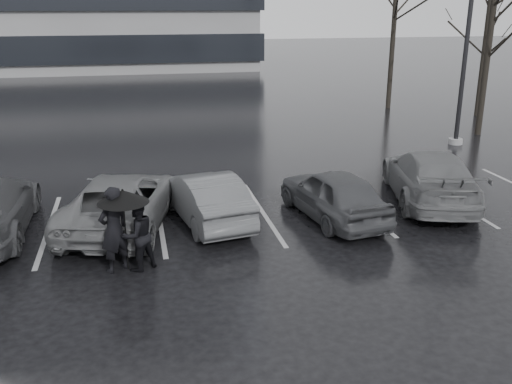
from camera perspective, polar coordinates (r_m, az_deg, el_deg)
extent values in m
plane|color=black|center=(13.29, 0.56, -5.86)|extent=(160.00, 160.00, 0.00)
imported|color=black|center=(15.14, 7.75, -0.20)|extent=(2.20, 4.18, 1.36)
imported|color=#323235|center=(14.88, -5.02, -0.51)|extent=(2.09, 4.18, 1.31)
imported|color=#464649|center=(14.86, -13.36, -0.86)|extent=(3.42, 5.35, 1.37)
imported|color=#464649|center=(17.09, 16.95, 1.53)|extent=(3.37, 5.46, 1.48)
imported|color=black|center=(12.33, -14.01, -3.67)|extent=(0.82, 0.76, 1.88)
imported|color=black|center=(12.35, -11.75, -4.21)|extent=(0.97, 0.91, 1.58)
cylinder|color=black|center=(12.39, -12.87, -4.27)|extent=(0.02, 0.02, 1.56)
cone|color=black|center=(12.09, -13.17, -0.43)|extent=(1.07, 1.07, 0.27)
sphere|color=black|center=(12.05, -13.21, 0.19)|extent=(0.05, 0.05, 0.05)
cylinder|color=gray|center=(24.65, 19.33, 4.81)|extent=(0.56, 0.56, 0.22)
cylinder|color=black|center=(24.07, 20.60, 16.23)|extent=(0.18, 0.18, 10.05)
cube|color=#9B9B9D|center=(15.48, -20.02, -3.42)|extent=(0.12, 5.00, 0.00)
cube|color=#9B9B9D|center=(15.32, -9.61, -2.75)|extent=(0.12, 5.00, 0.00)
cube|color=#9B9B9D|center=(15.67, 0.66, -2.00)|extent=(0.12, 5.00, 0.00)
cube|color=#9B9B9D|center=(16.49, 10.19, -1.24)|extent=(0.12, 5.00, 0.00)
cube|color=#9B9B9D|center=(17.72, 18.60, -0.54)|extent=(0.12, 5.00, 0.00)
cylinder|color=black|center=(26.35, 22.31, 13.89)|extent=(0.26, 0.26, 8.00)
cylinder|color=black|center=(31.09, 21.94, 13.49)|extent=(0.26, 0.26, 7.00)
cylinder|color=black|center=(31.93, 13.61, 15.72)|extent=(0.26, 0.26, 8.50)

